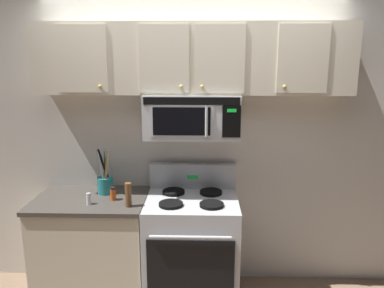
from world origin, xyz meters
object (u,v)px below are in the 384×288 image
object	(u,v)px
utensil_crock_teal	(105,182)
salt_shaker	(89,199)
over_range_microwave	(192,116)
spice_jar	(113,194)
stove_range	(192,247)
pepper_mill	(128,195)

from	to	relation	value
utensil_crock_teal	salt_shaker	distance (m)	0.27
over_range_microwave	salt_shaker	distance (m)	1.06
over_range_microwave	spice_jar	distance (m)	0.90
stove_range	pepper_mill	distance (m)	0.74
over_range_microwave	spice_jar	xyz separation A→B (m)	(-0.64, -0.15, -0.62)
spice_jar	over_range_microwave	bearing A→B (deg)	13.43
utensil_crock_teal	spice_jar	bearing A→B (deg)	-56.76
utensil_crock_teal	salt_shaker	xyz separation A→B (m)	(-0.07, -0.26, -0.05)
salt_shaker	spice_jar	bearing A→B (deg)	29.63
salt_shaker	spice_jar	size ratio (longest dim) A/B	0.85
over_range_microwave	utensil_crock_teal	bearing A→B (deg)	179.63
utensil_crock_teal	spice_jar	distance (m)	0.19
salt_shaker	spice_jar	distance (m)	0.20
salt_shaker	spice_jar	world-z (taller)	spice_jar
stove_range	spice_jar	size ratio (longest dim) A/B	10.28
utensil_crock_teal	stove_range	bearing A→B (deg)	-9.27
salt_shaker	pepper_mill	bearing A→B (deg)	-6.74
stove_range	salt_shaker	distance (m)	0.95
pepper_mill	spice_jar	distance (m)	0.21
stove_range	pepper_mill	size ratio (longest dim) A/B	5.81
stove_range	salt_shaker	xyz separation A→B (m)	(-0.81, -0.13, 0.48)
stove_range	salt_shaker	bearing A→B (deg)	-170.63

